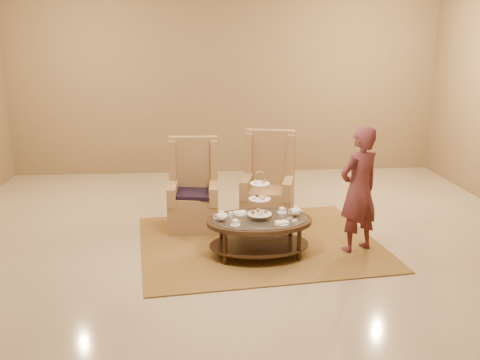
{
  "coord_description": "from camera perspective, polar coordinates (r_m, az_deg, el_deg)",
  "views": [
    {
      "loc": [
        -0.54,
        -6.08,
        2.53
      ],
      "look_at": [
        -0.03,
        0.2,
        0.84
      ],
      "focal_mm": 40.0,
      "sensor_mm": 36.0,
      "label": 1
    }
  ],
  "objects": [
    {
      "name": "ground",
      "position": [
        6.61,
        0.44,
        -7.52
      ],
      "size": [
        8.0,
        8.0,
        0.0
      ],
      "primitive_type": "plane",
      "color": "tan",
      "rests_on": "ground"
    },
    {
      "name": "wall_back",
      "position": [
        10.12,
        -1.56,
        10.58
      ],
      "size": [
        8.0,
        0.04,
        3.5
      ],
      "primitive_type": "cube",
      "color": "olive",
      "rests_on": "ground"
    },
    {
      "name": "armchair_left",
      "position": [
        7.32,
        -4.96,
        -1.86
      ],
      "size": [
        0.69,
        0.71,
        1.22
      ],
      "rotation": [
        0.0,
        0.0,
        -0.04
      ],
      "color": "#9B7449",
      "rests_on": "ground"
    },
    {
      "name": "person",
      "position": [
        6.51,
        12.56,
        -1.04
      ],
      "size": [
        0.67,
        0.59,
        1.55
      ],
      "rotation": [
        0.0,
        0.0,
        3.61
      ],
      "color": "#5A262A",
      "rests_on": "ground"
    },
    {
      "name": "rug",
      "position": [
        6.83,
        2.09,
        -6.68
      ],
      "size": [
        3.22,
        2.79,
        0.02
      ],
      "rotation": [
        0.0,
        0.0,
        0.12
      ],
      "color": "olive",
      "rests_on": "ground"
    },
    {
      "name": "armchair_right",
      "position": [
        7.5,
        3.05,
        -1.28
      ],
      "size": [
        0.84,
        0.86,
        1.28
      ],
      "rotation": [
        0.0,
        0.0,
        -0.24
      ],
      "color": "#9B7449",
      "rests_on": "ground"
    },
    {
      "name": "tea_table",
      "position": [
        6.32,
        2.08,
        -4.89
      ],
      "size": [
        1.29,
        0.92,
        1.04
      ],
      "rotation": [
        0.0,
        0.0,
        0.05
      ],
      "color": "black",
      "rests_on": "ground"
    },
    {
      "name": "ceiling",
      "position": [
        6.61,
        0.44,
        -7.52
      ],
      "size": [
        8.0,
        8.0,
        0.02
      ],
      "primitive_type": "cube",
      "color": "white",
      "rests_on": "ground"
    }
  ]
}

